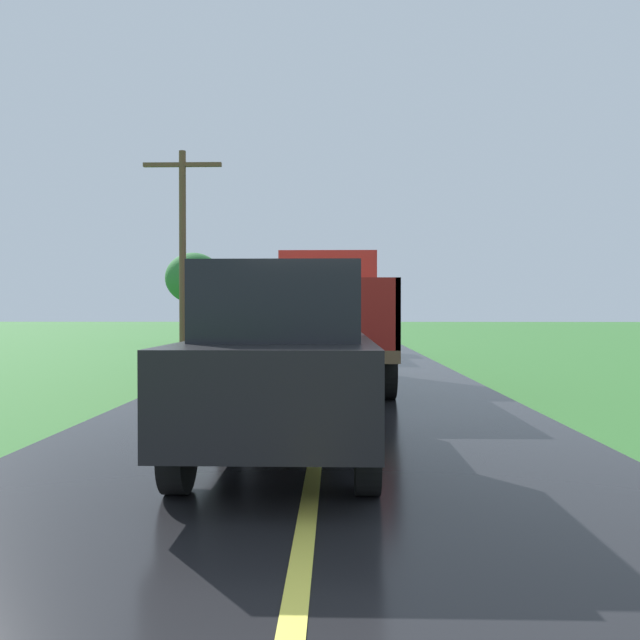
{
  "coord_description": "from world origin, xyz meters",
  "views": [
    {
      "loc": [
        0.21,
        -0.81,
        1.56
      ],
      "look_at": [
        -0.12,
        11.77,
        1.4
      ],
      "focal_mm": 35.03,
      "sensor_mm": 36.0,
      "label": 1
    }
  ],
  "objects_px": {
    "banana_truck_far": "(324,314)",
    "following_car": "(284,361)",
    "roadside_tree_near_left": "(194,278)",
    "utility_pole_roadside": "(183,248)",
    "banana_truck_near": "(328,317)"
  },
  "relations": [
    {
      "from": "utility_pole_roadside",
      "to": "roadside_tree_near_left",
      "type": "distance_m",
      "value": 13.0
    },
    {
      "from": "utility_pole_roadside",
      "to": "following_car",
      "type": "bearing_deg",
      "value": -71.52
    },
    {
      "from": "banana_truck_near",
      "to": "banana_truck_far",
      "type": "distance_m",
      "value": 9.38
    },
    {
      "from": "roadside_tree_near_left",
      "to": "following_car",
      "type": "distance_m",
      "value": 25.52
    },
    {
      "from": "banana_truck_far",
      "to": "utility_pole_roadside",
      "type": "xyz_separation_m",
      "value": [
        -4.04,
        -4.41,
        1.96
      ]
    },
    {
      "from": "roadside_tree_near_left",
      "to": "following_car",
      "type": "xyz_separation_m",
      "value": [
        6.55,
        -24.57,
        -2.17
      ]
    },
    {
      "from": "banana_truck_near",
      "to": "utility_pole_roadside",
      "type": "distance_m",
      "value": 6.87
    },
    {
      "from": "utility_pole_roadside",
      "to": "banana_truck_far",
      "type": "bearing_deg",
      "value": 47.53
    },
    {
      "from": "utility_pole_roadside",
      "to": "following_car",
      "type": "height_order",
      "value": "utility_pole_roadside"
    },
    {
      "from": "banana_truck_near",
      "to": "following_car",
      "type": "xyz_separation_m",
      "value": [
        -0.36,
        -6.86,
        -0.39
      ]
    },
    {
      "from": "utility_pole_roadside",
      "to": "banana_truck_near",
      "type": "bearing_deg",
      "value": -49.05
    },
    {
      "from": "banana_truck_near",
      "to": "following_car",
      "type": "height_order",
      "value": "banana_truck_near"
    },
    {
      "from": "banana_truck_far",
      "to": "following_car",
      "type": "bearing_deg",
      "value": -90.29
    },
    {
      "from": "banana_truck_far",
      "to": "roadside_tree_near_left",
      "type": "bearing_deg",
      "value": 128.52
    },
    {
      "from": "banana_truck_near",
      "to": "roadside_tree_near_left",
      "type": "height_order",
      "value": "roadside_tree_near_left"
    }
  ]
}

